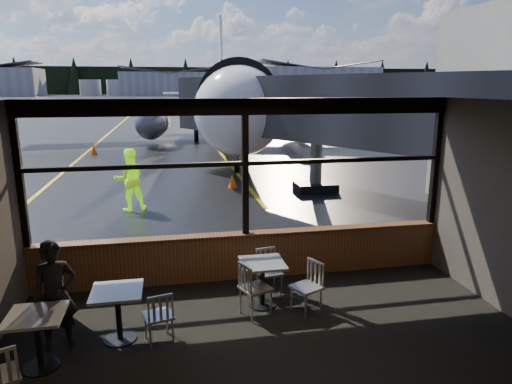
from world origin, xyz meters
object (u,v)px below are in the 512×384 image
object	(u,v)px
chair_near_n	(269,273)
chair_mid_s	(158,316)
cafe_table_near	(262,284)
passenger	(56,296)
cafe_table_left	(38,342)
cafe_table_mid	(119,315)
cone_wing	(94,149)
cone_nose	(233,181)
airliner	(227,65)
ground_crew	(130,180)
jet_bridge	(328,131)
chair_near_e	(306,288)
chair_near_w	(256,289)

from	to	relation	value
chair_near_n	chair_mid_s	xyz separation A→B (m)	(-1.94, -1.22, -0.01)
cafe_table_near	chair_near_n	bearing A→B (deg)	61.60
chair_near_n	passenger	distance (m)	3.55
cafe_table_left	chair_mid_s	world-z (taller)	chair_mid_s
cafe_table_near	passenger	size ratio (longest dim) A/B	0.50
cafe_table_near	cafe_table_mid	bearing A→B (deg)	-163.92
passenger	cone_wing	size ratio (longest dim) A/B	3.01
chair_mid_s	cone_nose	world-z (taller)	chair_mid_s
cafe_table_near	cafe_table_left	size ratio (longest dim) A/B	1.01
airliner	chair_mid_s	xyz separation A→B (m)	(-4.22, -24.29, -4.64)
cafe_table_near	cone_wing	size ratio (longest dim) A/B	1.49
ground_crew	cone_wing	bearing A→B (deg)	-90.96
chair_near_n	airliner	bearing A→B (deg)	-105.23
jet_bridge	chair_near_e	bearing A→B (deg)	-111.85
cafe_table_mid	chair_mid_s	xyz separation A→B (m)	(0.58, -0.17, 0.02)
chair_near_e	passenger	distance (m)	3.85
cafe_table_mid	cafe_table_left	distance (m)	1.11
cone_nose	cone_wing	size ratio (longest dim) A/B	0.93
jet_bridge	cafe_table_mid	world-z (taller)	jet_bridge
chair_near_w	cone_nose	bearing A→B (deg)	153.10
airliner	chair_near_e	distance (m)	24.34
chair_near_e	cone_nose	size ratio (longest dim) A/B	1.79
chair_near_n	chair_mid_s	bearing A→B (deg)	22.45
chair_near_e	chair_near_w	bearing A→B (deg)	60.46
passenger	cone_wing	xyz separation A→B (m)	(-2.39, 19.99, -0.54)
chair_mid_s	ground_crew	xyz separation A→B (m)	(-0.94, 7.75, 0.53)
chair_mid_s	ground_crew	distance (m)	7.82
jet_bridge	ground_crew	xyz separation A→B (m)	(-6.19, 0.18, -1.36)
cone_nose	cafe_table_near	bearing A→B (deg)	-95.00
chair_near_w	passenger	world-z (taller)	passenger
airliner	chair_near_e	bearing A→B (deg)	-88.96
chair_near_w	passenger	xyz separation A→B (m)	(-2.97, -0.38, 0.34)
chair_mid_s	cone_nose	size ratio (longest dim) A/B	1.67
chair_near_n	jet_bridge	bearing A→B (deg)	-127.14
airliner	cafe_table_near	distance (m)	24.04
chair_near_e	chair_mid_s	world-z (taller)	chair_near_e
jet_bridge	ground_crew	world-z (taller)	jet_bridge
chair_mid_s	cone_wing	world-z (taller)	chair_mid_s
jet_bridge	chair_near_n	xyz separation A→B (m)	(-3.32, -6.35, -1.88)
cafe_table_left	passenger	size ratio (longest dim) A/B	0.49
cafe_table_near	ground_crew	xyz separation A→B (m)	(-2.67, 6.91, 0.54)
cafe_table_mid	passenger	bearing A→B (deg)	-178.34
chair_near_n	chair_near_w	bearing A→B (deg)	51.43
cafe_table_mid	ground_crew	size ratio (longest dim) A/B	0.43
chair_near_e	cone_wing	xyz separation A→B (m)	(-6.21, 19.68, -0.18)
chair_near_n	ground_crew	size ratio (longest dim) A/B	0.46
airliner	chair_near_n	size ratio (longest dim) A/B	38.44
chair_mid_s	ground_crew	size ratio (longest dim) A/B	0.44
airliner	cafe_table_mid	xyz separation A→B (m)	(-4.80, -24.12, -4.66)
cafe_table_near	ground_crew	distance (m)	7.43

